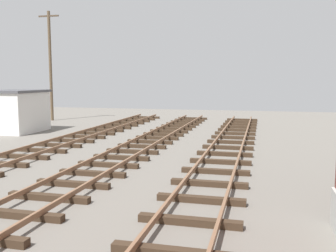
% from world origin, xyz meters
% --- Properties ---
extents(control_hut, '(3.00, 3.80, 2.76)m').
position_xyz_m(control_hut, '(-13.28, 21.91, 1.39)').
color(control_hut, silver).
rests_on(control_hut, ground).
extents(utility_pole_far, '(1.80, 0.24, 9.03)m').
position_xyz_m(utility_pole_far, '(-14.87, 28.96, 4.71)').
color(utility_pole_far, brown).
rests_on(utility_pole_far, ground).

